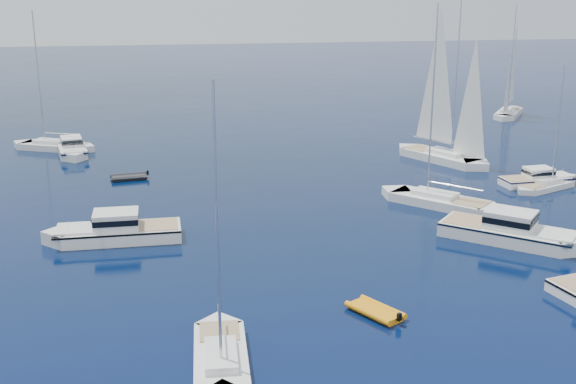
% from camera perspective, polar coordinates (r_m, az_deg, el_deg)
% --- Properties ---
extents(ground, '(400.00, 400.00, 0.00)m').
position_cam_1_polar(ground, '(37.35, 14.39, -14.19)').
color(ground, '#07134A').
rests_on(ground, ground).
extents(motor_cruiser_right, '(11.03, 10.32, 3.04)m').
position_cam_1_polar(motor_cruiser_right, '(56.30, 17.32, -3.79)').
color(motor_cruiser_right, silver).
rests_on(motor_cruiser_right, ground).
extents(motor_cruiser_centre, '(11.01, 3.44, 2.88)m').
position_cam_1_polar(motor_cruiser_centre, '(55.61, -13.60, -3.75)').
color(motor_cruiser_centre, silver).
rests_on(motor_cruiser_centre, ground).
extents(motor_cruiser_far_r, '(8.41, 3.09, 2.17)m').
position_cam_1_polar(motor_cruiser_far_r, '(72.84, 19.28, 0.56)').
color(motor_cruiser_far_r, white).
rests_on(motor_cruiser_far_r, ground).
extents(motor_cruiser_horizon, '(4.70, 9.92, 2.50)m').
position_cam_1_polar(motor_cruiser_horizon, '(84.56, -16.73, 2.89)').
color(motor_cruiser_horizon, white).
rests_on(motor_cruiser_horizon, ground).
extents(sailboat_fore, '(3.23, 10.45, 15.18)m').
position_cam_1_polar(sailboat_fore, '(37.44, -5.34, -13.63)').
color(sailboat_fore, silver).
rests_on(sailboat_fore, ground).
extents(sailboat_mid_r, '(10.45, 10.94, 17.66)m').
position_cam_1_polar(sailboat_mid_r, '(63.71, 11.92, -1.05)').
color(sailboat_mid_r, white).
rests_on(sailboat_mid_r, ground).
extents(sailboat_centre, '(8.24, 5.18, 11.88)m').
position_cam_1_polar(sailboat_centre, '(71.54, 19.79, 0.23)').
color(sailboat_centre, silver).
rests_on(sailboat_centre, ground).
extents(sailboat_sails_r, '(9.14, 12.97, 19.02)m').
position_cam_1_polar(sailboat_sails_r, '(79.73, 12.07, 2.44)').
color(sailboat_sails_r, white).
rests_on(sailboat_sails_r, ground).
extents(sailboat_far_l, '(11.25, 7.28, 16.28)m').
position_cam_1_polar(sailboat_far_l, '(87.66, -18.08, 3.23)').
color(sailboat_far_l, silver).
rests_on(sailboat_far_l, ground).
extents(sailboat_sails_far, '(8.80, 10.61, 16.22)m').
position_cam_1_polar(sailboat_sails_far, '(109.30, 17.07, 5.79)').
color(sailboat_sails_far, silver).
rests_on(sailboat_sails_far, ground).
extents(tender_yellow, '(3.56, 4.15, 0.95)m').
position_cam_1_polar(tender_yellow, '(42.82, 6.93, -9.62)').
color(tender_yellow, orange).
rests_on(tender_yellow, ground).
extents(tender_grey_far, '(3.94, 2.54, 0.95)m').
position_cam_1_polar(tender_grey_far, '(72.33, -12.50, 0.99)').
color(tender_grey_far, black).
rests_on(tender_grey_far, ground).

